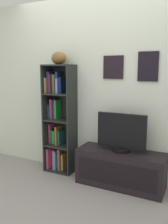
% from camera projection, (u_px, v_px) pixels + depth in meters
% --- Properties ---
extents(ground, '(5.20, 5.20, 0.04)m').
position_uv_depth(ground, '(54.00, 215.00, 2.54)').
color(ground, gray).
extents(back_wall, '(4.80, 0.08, 2.44)m').
position_uv_depth(back_wall, '(98.00, 88.00, 3.31)').
color(back_wall, silver).
rests_on(back_wall, ground).
extents(bookshelf, '(0.43, 0.28, 1.54)m').
position_uv_depth(bookshelf, '(59.00, 122.00, 3.52)').
color(bookshelf, black).
rests_on(bookshelf, ground).
extents(football, '(0.34, 0.29, 0.17)m').
position_uv_depth(football, '(59.00, 58.00, 3.32)').
color(football, brown).
rests_on(football, bookshelf).
extents(tv_stand, '(1.11, 0.40, 0.46)m').
position_uv_depth(tv_stand, '(120.00, 169.00, 3.10)').
color(tv_stand, black).
rests_on(tv_stand, ground).
extents(television, '(0.62, 0.22, 0.48)m').
position_uv_depth(television, '(121.00, 133.00, 3.02)').
color(television, black).
rests_on(television, tv_stand).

